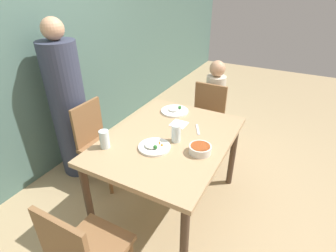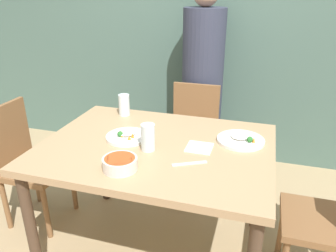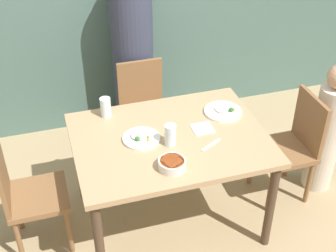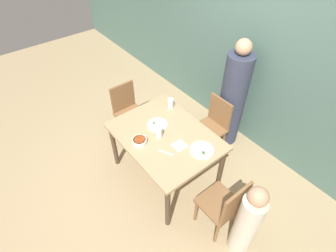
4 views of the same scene
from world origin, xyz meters
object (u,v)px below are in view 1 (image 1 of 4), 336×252
(person_adult, at_px, (69,109))
(glass_water_tall, at_px, (105,139))
(chair_child_spot, at_px, (205,119))
(bowl_curry, at_px, (200,149))
(person_child, at_px, (214,106))
(plate_rice_adult, at_px, (154,146))
(chair_adult_spot, at_px, (99,141))

(person_adult, height_order, glass_water_tall, person_adult)
(chair_child_spot, bearing_deg, bowl_curry, -72.34)
(chair_child_spot, xyz_separation_m, person_child, (0.29, -0.00, 0.05))
(person_adult, relative_size, plate_rice_adult, 6.52)
(person_adult, distance_m, person_child, 1.71)
(person_child, distance_m, glass_water_tall, 1.69)
(chair_adult_spot, relative_size, bowl_curry, 5.08)
(person_adult, height_order, plate_rice_adult, person_adult)
(person_child, height_order, plate_rice_adult, person_child)
(chair_child_spot, distance_m, glass_water_tall, 1.43)
(chair_adult_spot, xyz_separation_m, plate_rice_adult, (-0.22, -0.79, 0.31))
(chair_adult_spot, relative_size, person_child, 0.79)
(chair_adult_spot, height_order, bowl_curry, chair_adult_spot)
(plate_rice_adult, xyz_separation_m, glass_water_tall, (-0.17, 0.34, 0.06))
(person_child, distance_m, bowl_curry, 1.42)
(chair_child_spot, height_order, glass_water_tall, glass_water_tall)
(chair_adult_spot, xyz_separation_m, person_child, (1.24, -0.79, 0.05))
(chair_adult_spot, relative_size, glass_water_tall, 5.96)
(glass_water_tall, bearing_deg, person_child, -11.92)
(chair_child_spot, xyz_separation_m, plate_rice_adult, (-1.17, 0.00, 0.31))
(person_adult, bearing_deg, chair_adult_spot, -90.00)
(person_adult, bearing_deg, chair_child_spot, -50.13)
(person_adult, bearing_deg, glass_water_tall, -115.68)
(chair_adult_spot, relative_size, plate_rice_adult, 3.45)
(bowl_curry, height_order, glass_water_tall, glass_water_tall)
(bowl_curry, height_order, plate_rice_adult, bowl_curry)
(chair_child_spot, bearing_deg, chair_adult_spot, -129.72)
(plate_rice_adult, bearing_deg, chair_child_spot, -0.03)
(chair_child_spot, height_order, person_child, person_child)
(chair_child_spot, distance_m, person_adult, 1.52)
(chair_child_spot, height_order, plate_rice_adult, chair_child_spot)
(person_adult, relative_size, glass_water_tall, 11.26)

